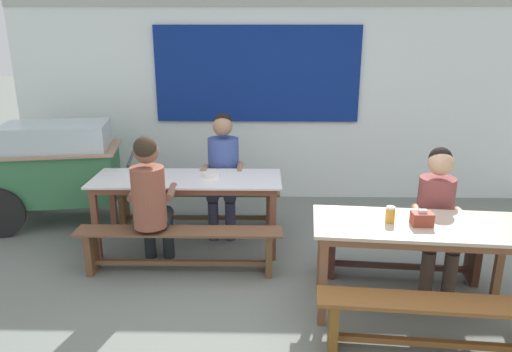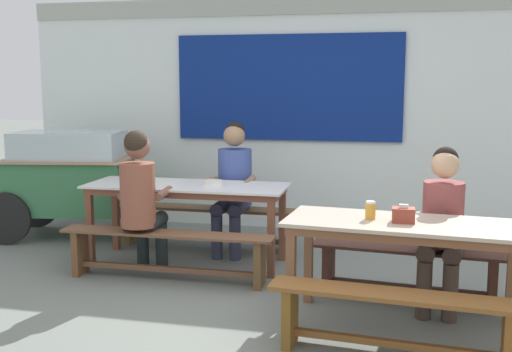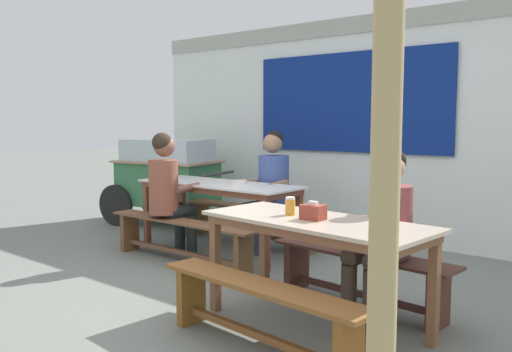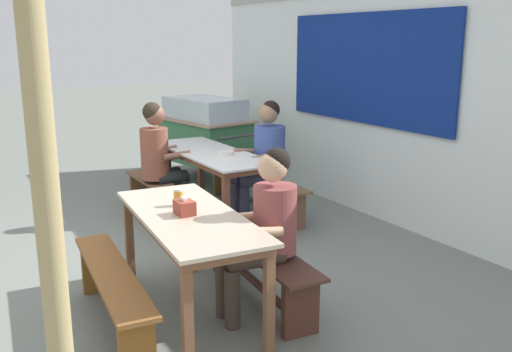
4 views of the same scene
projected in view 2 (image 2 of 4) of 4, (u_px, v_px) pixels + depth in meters
The scene contains 15 objects.
ground_plane at pixel (271, 308), 4.67m from camera, with size 40.00×40.00×0.00m, color slate.
backdrop_wall at pixel (317, 109), 6.99m from camera, with size 6.85×0.23×2.62m.
dining_table_far at pixel (187, 192), 5.76m from camera, with size 1.87×0.67×0.75m.
dining_table_near at pixel (404, 233), 4.24m from camera, with size 1.66×0.79×0.75m.
bench_far_back at pixel (205, 220), 6.34m from camera, with size 1.88×0.28×0.42m.
bench_far_front at pixel (167, 249), 5.29m from camera, with size 1.86×0.26×0.42m.
bench_near_back at pixel (408, 265), 4.82m from camera, with size 1.50×0.43×0.42m.
bench_near_front at pixel (394, 315), 3.78m from camera, with size 1.56×0.38×0.42m.
food_cart at pixel (69, 175), 6.75m from camera, with size 1.78×1.08×1.16m.
person_right_near_table at pixel (442, 219), 4.61m from camera, with size 0.45×0.57×1.21m.
person_center_facing at pixel (233, 180), 6.15m from camera, with size 0.45×0.59×1.30m.
person_left_back_turned at pixel (141, 194), 5.33m from camera, with size 0.42×0.51×1.29m.
tissue_box at pixel (403, 215), 4.20m from camera, with size 0.15×0.11×0.12m.
condiment_jar at pixel (370, 210), 4.29m from camera, with size 0.07×0.07×0.13m.
soup_bowl at pixel (213, 182), 5.74m from camera, with size 0.17×0.17×0.04m, color silver.
Camera 2 is at (0.89, -4.38, 1.70)m, focal length 43.55 mm.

